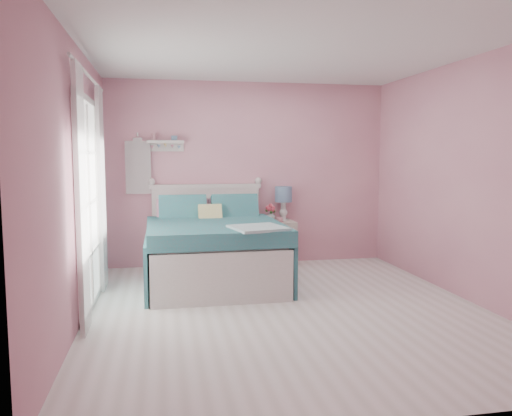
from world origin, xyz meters
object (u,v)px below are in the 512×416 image
object	(u,v)px
bed	(213,250)
nightstand	(279,243)
vase	(271,216)
teacup	(279,220)
table_lamp	(283,197)

from	to	relation	value
bed	nightstand	xyz separation A→B (m)	(1.02, 0.77, -0.08)
vase	teacup	size ratio (longest dim) A/B	1.57
vase	teacup	xyz separation A→B (m)	(0.09, -0.16, -0.04)
vase	teacup	bearing A→B (deg)	-59.99
bed	vase	bearing A→B (deg)	41.24
bed	teacup	size ratio (longest dim) A/B	22.31
bed	vase	distance (m)	1.27
nightstand	teacup	size ratio (longest dim) A/B	7.02
teacup	nightstand	bearing A→B (deg)	81.21
bed	vase	world-z (taller)	bed
table_lamp	teacup	size ratio (longest dim) A/B	5.36
table_lamp	vase	xyz separation A→B (m)	(-0.20, -0.04, -0.27)
table_lamp	vase	distance (m)	0.33
nightstand	vase	size ratio (longest dim) A/B	4.47
bed	nightstand	bearing A→B (deg)	36.04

